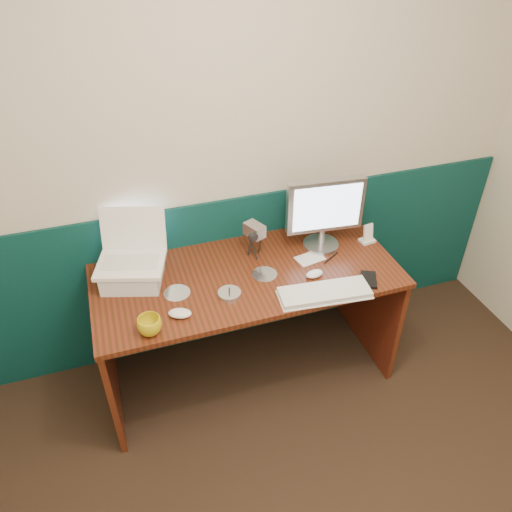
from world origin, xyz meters
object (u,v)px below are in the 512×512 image
object	(u,v)px
keyboard	(325,293)
monitor	(324,214)
mug	(150,326)
camcorder	(255,240)
desk	(248,326)
laptop	(127,243)

from	to	relation	value
keyboard	monitor	bearing A→B (deg)	73.98
mug	camcorder	world-z (taller)	camcorder
desk	camcorder	size ratio (longest dim) A/B	7.61
monitor	laptop	bearing A→B (deg)	-174.55
laptop	keyboard	world-z (taller)	laptop
laptop	keyboard	xyz separation A→B (m)	(0.88, -0.41, -0.22)
desk	keyboard	distance (m)	0.57
laptop	monitor	xyz separation A→B (m)	(1.04, -0.01, -0.03)
desk	monitor	distance (m)	0.76
monitor	keyboard	world-z (taller)	monitor
laptop	keyboard	size ratio (longest dim) A/B	0.73
desk	monitor	bearing A→B (deg)	13.77
laptop	monitor	size ratio (longest dim) A/B	0.79
desk	laptop	size ratio (longest dim) A/B	4.83
mug	keyboard	bearing A→B (deg)	-0.66
monitor	camcorder	size ratio (longest dim) A/B	2.01
desk	mug	xyz separation A→B (m)	(-0.54, -0.27, 0.42)
desk	laptop	bearing A→B (deg)	167.91
camcorder	monitor	bearing A→B (deg)	-27.81
monitor	mug	xyz separation A→B (m)	(-1.02, -0.39, -0.17)
laptop	monitor	distance (m)	1.04
keyboard	camcorder	distance (m)	0.49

